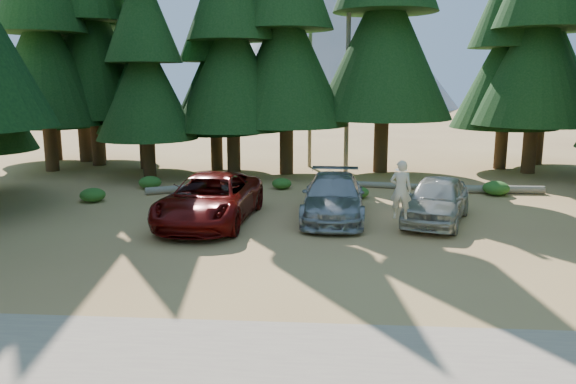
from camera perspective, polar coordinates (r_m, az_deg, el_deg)
name	(u,v)px	position (r m, az deg, el deg)	size (l,w,h in m)	color
ground	(333,253)	(16.24, 4.55, -6.21)	(160.00, 160.00, 0.00)	#AB7848
gravel_strip	(335,367)	(10.23, 4.83, -17.29)	(26.00, 3.50, 0.01)	tan
forest_belt_north	(331,170)	(30.87, 4.36, 2.26)	(36.00, 7.00, 22.00)	black
snag_front	(348,57)	(30.01, 6.11, 13.47)	(0.24, 0.24, 12.00)	gray
snag_back	(310,77)	(31.49, 2.26, 11.60)	(0.20, 0.20, 10.00)	gray
mountain_peak	(316,34)	(104.03, 2.83, 15.75)	(48.00, 50.00, 28.00)	#95989D
red_pickup	(210,199)	(19.57, -7.92, -0.70)	(2.77, 6.01, 1.67)	#5F0A08
silver_minivan_center	(333,197)	(20.06, 4.64, -0.51)	(2.16, 5.31, 1.54)	#999BA0
silver_minivan_right	(437,200)	(20.14, 14.87, -0.76)	(1.87, 4.64, 1.58)	beige
frisbee_player	(401,189)	(17.69, 11.38, 0.25)	(0.72, 0.52, 1.84)	beige
log_left	(198,188)	(25.22, -9.17, 0.45)	(0.33, 0.33, 4.58)	gray
log_mid	(382,185)	(25.98, 9.53, 0.69)	(0.27, 0.27, 3.29)	gray
log_right	(479,189)	(25.85, 18.88, 0.27)	(0.35, 0.35, 5.51)	gray
shrub_far_left	(150,182)	(26.26, -13.84, 0.96)	(1.03, 1.03, 0.56)	#2B5C1B
shrub_left	(282,184)	(25.43, -0.64, 0.87)	(0.89, 0.89, 0.49)	#2B5C1B
shrub_center_left	(233,184)	(24.84, -5.60, 0.79)	(1.25, 1.25, 0.69)	#2B5C1B
shrub_center_right	(344,187)	(24.96, 5.69, 0.52)	(0.76, 0.76, 0.42)	#2B5C1B
shrub_right	(358,192)	(23.68, 7.17, -0.02)	(0.88, 0.88, 0.48)	#2B5C1B
shrub_far_right	(496,188)	(25.63, 20.38, 0.37)	(1.12, 1.12, 0.61)	#2B5C1B
shrub_edge_west	(93,195)	(24.09, -19.23, -0.29)	(1.02, 1.02, 0.56)	#2B5C1B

